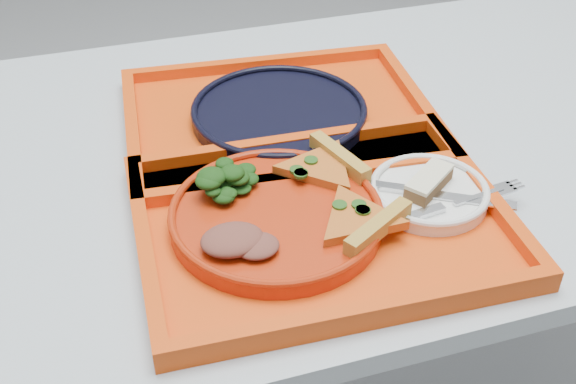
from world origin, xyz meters
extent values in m
cube|color=#ABB8C0|center=(0.00, 0.00, 0.73)|extent=(1.60, 0.80, 0.03)
cylinder|color=gray|center=(0.72, 0.32, 0.36)|extent=(0.05, 0.05, 0.72)
cube|color=#DD420B|center=(-0.11, -0.19, 0.76)|extent=(0.46, 0.37, 0.01)
cube|color=#DD420B|center=(-0.09, 0.05, 0.76)|extent=(0.48, 0.39, 0.01)
cylinder|color=#AF280B|center=(-0.16, -0.18, 0.77)|extent=(0.26, 0.26, 0.02)
cylinder|color=white|center=(0.04, -0.19, 0.77)|extent=(0.15, 0.15, 0.01)
cylinder|color=black|center=(-0.09, 0.05, 0.77)|extent=(0.26, 0.26, 0.02)
ellipsoid|color=black|center=(-0.20, -0.12, 0.80)|extent=(0.09, 0.08, 0.04)
ellipsoid|color=brown|center=(-0.23, -0.23, 0.79)|extent=(0.07, 0.06, 0.02)
cube|color=#4C3119|center=(0.04, -0.19, 0.78)|extent=(0.08, 0.07, 0.02)
cube|color=beige|center=(0.04, -0.19, 0.79)|extent=(0.08, 0.07, 0.01)
cube|color=silver|center=(0.04, -0.21, 0.78)|extent=(0.17, 0.11, 0.01)
cube|color=silver|center=(0.05, -0.23, 0.78)|extent=(0.19, 0.05, 0.01)
camera|label=1|loc=(-0.35, -0.83, 1.33)|focal=45.00mm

